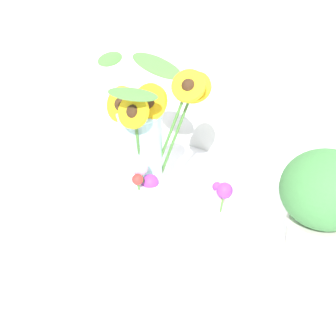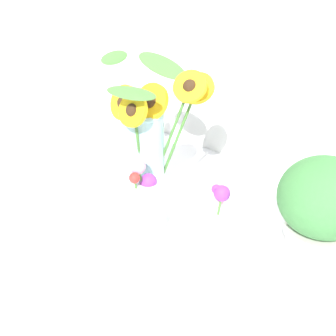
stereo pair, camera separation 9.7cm
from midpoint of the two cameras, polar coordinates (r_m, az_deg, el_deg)
The scene contains 6 objects.
ground_plane at distance 1.16m, azimuth 1.17°, elevation -8.37°, with size 6.00×6.00×0.00m, color silver.
serving_tray at distance 1.21m, azimuth 2.31°, elevation -6.27°, with size 0.43×0.43×0.02m.
mason_jar_sunflowers at distance 1.16m, azimuth -0.39°, elevation 2.53°, with size 0.25×0.26×0.40m.
vase_small_center at distance 1.11m, azimuth -0.08°, elevation -4.42°, with size 0.08×0.08×0.19m.
vase_bulb_right at distance 1.13m, azimuth 8.41°, elevation -5.31°, with size 0.07×0.06×0.14m.
potted_plant at distance 1.08m, azimuth 20.84°, elevation -4.55°, with size 0.20×0.20×0.25m.
Camera 2 is at (0.64, -0.67, 0.69)m, focal length 50.00 mm.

